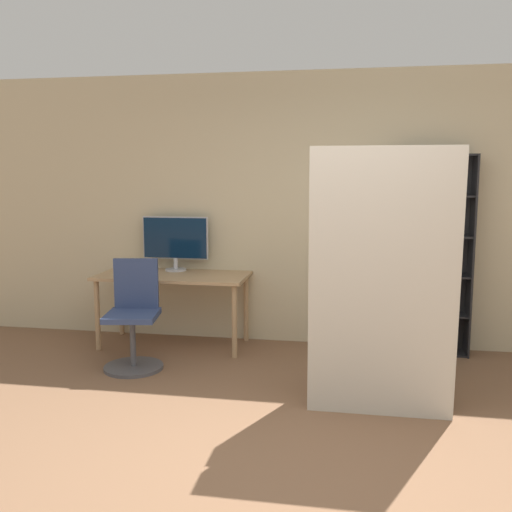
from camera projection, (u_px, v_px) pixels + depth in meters
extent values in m
plane|color=brown|center=(290.00, 473.00, 3.28)|extent=(16.00, 16.00, 0.00)
cube|color=#C6B793|center=(322.00, 210.00, 5.66)|extent=(8.00, 0.06, 2.70)
cube|color=tan|center=(173.00, 276.00, 5.64)|extent=(1.48, 0.68, 0.03)
cylinder|color=tan|center=(97.00, 315.00, 5.53)|extent=(0.05, 0.05, 0.69)
cylinder|color=tan|center=(234.00, 322.00, 5.30)|extent=(0.05, 0.05, 0.69)
cylinder|color=tan|center=(121.00, 303.00, 6.09)|extent=(0.05, 0.05, 0.69)
cylinder|color=tan|center=(246.00, 308.00, 5.85)|extent=(0.05, 0.05, 0.69)
cylinder|color=#B7B7BC|center=(176.00, 270.00, 5.85)|extent=(0.22, 0.22, 0.02)
cylinder|color=#B7B7BC|center=(176.00, 263.00, 5.84)|extent=(0.04, 0.04, 0.11)
cube|color=#B7B7BC|center=(175.00, 238.00, 5.81)|extent=(0.68, 0.02, 0.43)
cube|color=#0A1E38|center=(175.00, 238.00, 5.81)|extent=(0.66, 0.03, 0.41)
cylinder|color=#4C4C51|center=(134.00, 367.00, 5.04)|extent=(0.52, 0.52, 0.03)
cylinder|color=#4C4C51|center=(133.00, 342.00, 5.00)|extent=(0.05, 0.05, 0.43)
cube|color=navy|center=(132.00, 316.00, 4.97)|extent=(0.51, 0.51, 0.05)
cube|color=navy|center=(136.00, 283.00, 5.13)|extent=(0.40, 0.10, 0.45)
cube|color=black|center=(390.00, 255.00, 5.44)|extent=(0.02, 0.28, 1.89)
cube|color=black|center=(471.00, 257.00, 5.31)|extent=(0.02, 0.28, 1.89)
cube|color=black|center=(428.00, 254.00, 5.50)|extent=(0.75, 0.02, 1.89)
cube|color=black|center=(426.00, 351.00, 5.51)|extent=(0.72, 0.24, 0.02)
cube|color=black|center=(428.00, 313.00, 5.46)|extent=(0.72, 0.24, 0.02)
cube|color=black|center=(429.00, 275.00, 5.40)|extent=(0.72, 0.24, 0.02)
cube|color=black|center=(431.00, 236.00, 5.35)|extent=(0.72, 0.24, 0.02)
cube|color=black|center=(433.00, 196.00, 5.30)|extent=(0.72, 0.24, 0.02)
cube|color=black|center=(435.00, 155.00, 5.24)|extent=(0.72, 0.24, 0.02)
cube|color=orange|center=(390.00, 333.00, 5.56)|extent=(0.02, 0.17, 0.31)
cube|color=orange|center=(394.00, 335.00, 5.59)|extent=(0.04, 0.14, 0.24)
cube|color=red|center=(398.00, 338.00, 5.54)|extent=(0.04, 0.17, 0.22)
cube|color=brown|center=(403.00, 337.00, 5.50)|extent=(0.03, 0.17, 0.26)
cube|color=#287A38|center=(408.00, 336.00, 5.50)|extent=(0.03, 0.13, 0.29)
cube|color=#287A38|center=(411.00, 333.00, 5.55)|extent=(0.02, 0.15, 0.30)
cube|color=#7A2D84|center=(416.00, 339.00, 5.51)|extent=(0.04, 0.17, 0.22)
cube|color=gold|center=(393.00, 300.00, 5.49)|extent=(0.03, 0.19, 0.22)
cube|color=gold|center=(396.00, 299.00, 5.52)|extent=(0.03, 0.18, 0.22)
cube|color=#7A2D84|center=(400.00, 298.00, 5.46)|extent=(0.02, 0.17, 0.28)
cube|color=#232328|center=(403.00, 297.00, 5.46)|extent=(0.03, 0.19, 0.30)
cube|color=#287A38|center=(407.00, 298.00, 5.45)|extent=(0.04, 0.18, 0.28)
cube|color=teal|center=(411.00, 296.00, 5.51)|extent=(0.04, 0.14, 0.30)
cube|color=#1E4C9E|center=(415.00, 296.00, 5.45)|extent=(0.03, 0.17, 0.32)
cube|color=#232328|center=(393.00, 259.00, 5.46)|extent=(0.02, 0.16, 0.28)
cube|color=#1E4C9E|center=(397.00, 261.00, 5.46)|extent=(0.03, 0.14, 0.24)
cube|color=#287A38|center=(401.00, 261.00, 5.40)|extent=(0.04, 0.18, 0.25)
cube|color=red|center=(405.00, 260.00, 5.40)|extent=(0.03, 0.15, 0.27)
cube|color=red|center=(409.00, 258.00, 5.41)|extent=(0.04, 0.18, 0.29)
cube|color=#232328|center=(413.00, 261.00, 5.45)|extent=(0.03, 0.16, 0.22)
cube|color=#232328|center=(417.00, 262.00, 5.42)|extent=(0.03, 0.18, 0.21)
cube|color=#232328|center=(421.00, 261.00, 5.41)|extent=(0.03, 0.19, 0.24)
cube|color=#1E4C9E|center=(426.00, 257.00, 5.39)|extent=(0.04, 0.18, 0.32)
cube|color=gold|center=(395.00, 217.00, 5.35)|extent=(0.02, 0.15, 0.33)
cube|color=teal|center=(398.00, 220.00, 5.37)|extent=(0.04, 0.19, 0.27)
cube|color=#287A38|center=(402.00, 219.00, 5.37)|extent=(0.02, 0.18, 0.29)
cube|color=silver|center=(405.00, 222.00, 5.39)|extent=(0.02, 0.19, 0.23)
cube|color=gold|center=(410.00, 217.00, 5.36)|extent=(0.04, 0.18, 0.33)
cube|color=orange|center=(413.00, 222.00, 5.38)|extent=(0.02, 0.20, 0.24)
cube|color=orange|center=(418.00, 218.00, 5.33)|extent=(0.03, 0.14, 0.31)
cube|color=red|center=(397.00, 182.00, 5.33)|extent=(0.03, 0.16, 0.24)
cube|color=#1E4C9E|center=(400.00, 179.00, 5.32)|extent=(0.02, 0.19, 0.30)
cube|color=red|center=(403.00, 183.00, 5.33)|extent=(0.02, 0.16, 0.23)
cube|color=orange|center=(406.00, 180.00, 5.36)|extent=(0.02, 0.16, 0.27)
cube|color=beige|center=(382.00, 282.00, 4.01)|extent=(1.02, 0.31, 1.90)
cube|color=beige|center=(457.00, 285.00, 3.92)|extent=(0.01, 0.32, 1.87)
cube|color=beige|center=(381.00, 276.00, 4.28)|extent=(1.02, 0.26, 1.90)
cube|color=beige|center=(450.00, 278.00, 4.19)|extent=(0.01, 0.26, 1.86)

